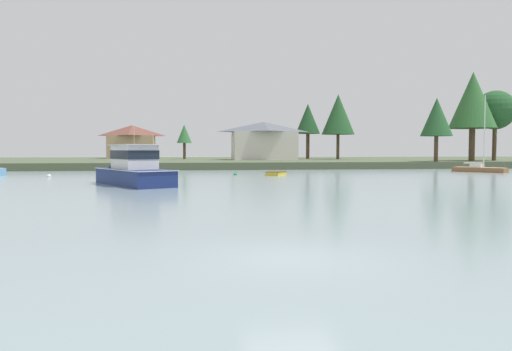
{
  "coord_description": "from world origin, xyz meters",
  "views": [
    {
      "loc": [
        -2.61,
        -12.37,
        2.84
      ],
      "look_at": [
        2.12,
        22.52,
        0.98
      ],
      "focal_mm": 34.21,
      "sensor_mm": 36.0,
      "label": 1
    }
  ],
  "objects_px": {
    "cruiser_navy": "(130,175)",
    "mooring_buoy_white": "(49,176)",
    "mooring_buoy_green": "(235,174)",
    "dinghy_yellow": "(276,174)",
    "sailboat_wood": "(479,170)"
  },
  "relations": [
    {
      "from": "cruiser_navy",
      "to": "mooring_buoy_white",
      "type": "bearing_deg",
      "value": 128.33
    },
    {
      "from": "cruiser_navy",
      "to": "mooring_buoy_green",
      "type": "relative_size",
      "value": 23.66
    },
    {
      "from": "dinghy_yellow",
      "to": "mooring_buoy_green",
      "type": "height_order",
      "value": "dinghy_yellow"
    },
    {
      "from": "mooring_buoy_green",
      "to": "mooring_buoy_white",
      "type": "relative_size",
      "value": 0.92
    },
    {
      "from": "dinghy_yellow",
      "to": "mooring_buoy_white",
      "type": "xyz_separation_m",
      "value": [
        -24.22,
        -0.81,
        -0.06
      ]
    },
    {
      "from": "sailboat_wood",
      "to": "dinghy_yellow",
      "type": "distance_m",
      "value": 27.25
    },
    {
      "from": "dinghy_yellow",
      "to": "sailboat_wood",
      "type": "bearing_deg",
      "value": 7.85
    },
    {
      "from": "sailboat_wood",
      "to": "mooring_buoy_green",
      "type": "height_order",
      "value": "sailboat_wood"
    },
    {
      "from": "cruiser_navy",
      "to": "dinghy_yellow",
      "type": "xyz_separation_m",
      "value": [
        14.51,
        13.09,
        -0.65
      ]
    },
    {
      "from": "sailboat_wood",
      "to": "mooring_buoy_white",
      "type": "distance_m",
      "value": 51.41
    },
    {
      "from": "sailboat_wood",
      "to": "dinghy_yellow",
      "type": "height_order",
      "value": "sailboat_wood"
    },
    {
      "from": "dinghy_yellow",
      "to": "mooring_buoy_green",
      "type": "distance_m",
      "value": 4.59
    },
    {
      "from": "dinghy_yellow",
      "to": "mooring_buoy_white",
      "type": "bearing_deg",
      "value": -178.09
    },
    {
      "from": "dinghy_yellow",
      "to": "cruiser_navy",
      "type": "bearing_deg",
      "value": -137.95
    },
    {
      "from": "sailboat_wood",
      "to": "cruiser_navy",
      "type": "bearing_deg",
      "value": -157.95
    }
  ]
}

